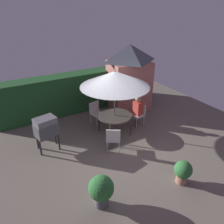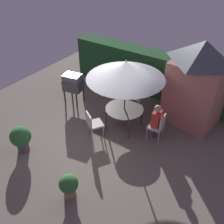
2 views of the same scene
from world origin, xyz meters
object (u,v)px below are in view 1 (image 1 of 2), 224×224
Objects in this scene: potted_plant_by_shed at (183,171)px; potted_plant_by_grill at (101,190)px; patio_umbrella at (115,79)px; chair_toward_hedge at (113,138)px; patio_table at (115,117)px; chair_far_side at (96,111)px; bbq_grill at (46,128)px; chair_near_shed at (139,113)px; person_in_red at (138,107)px; garden_shed at (129,77)px.

potted_plant_by_grill reaches higher than potted_plant_by_shed.
patio_umbrella reaches higher than chair_toward_hedge.
patio_table is 1.41× the size of chair_toward_hedge.
patio_table is at bearing -77.48° from chair_far_side.
patio_umbrella is 2.09× the size of bbq_grill.
bbq_grill reaches higher than potted_plant_by_shed.
bbq_grill is (-2.47, 0.25, -1.33)m from patio_umbrella.
chair_far_side is at bearing 146.05° from chair_near_shed.
person_in_red is at bearing -174.56° from chair_near_shed.
garden_shed is 2.55m from patio_table.
chair_far_side is at bearing 102.52° from patio_umbrella.
patio_umbrella is at bearing -135.83° from garden_shed.
potted_plant_by_shed is at bearing -103.77° from person_in_red.
patio_umbrella is 2.00m from chair_toward_hedge.
chair_far_side is at bearing 65.58° from potted_plant_by_grill.
person_in_red is (-0.62, -1.58, -0.71)m from garden_shed.
chair_far_side is at bearing -163.21° from garden_shed.
chair_far_side is at bearing 79.86° from chair_toward_hedge.
chair_far_side is 1.70m from person_in_red.
patio_table is at bearing 54.06° from potted_plant_by_grill.
chair_toward_hedge is at bearing -148.58° from person_in_red.
patio_table is at bearing -135.83° from garden_shed.
chair_near_shed is (-0.53, -1.57, -0.98)m from garden_shed.
garden_shed reaches higher than patio_umbrella.
patio_umbrella is 2.86× the size of potted_plant_by_grill.
chair_toward_hedge is 2.04m from person_in_red.
potted_plant_by_grill is (0.50, -2.97, -0.34)m from bbq_grill.
patio_umbrella is 2.78× the size of chair_far_side.
chair_near_shed is (1.21, 0.12, -0.20)m from patio_table.
bbq_grill is at bearing -161.07° from garden_shed.
patio_umbrella is 2.78× the size of chair_toward_hedge.
chair_near_shed is at bearing 5.44° from person_in_red.
potted_plant_by_shed is 2.34m from potted_plant_by_grill.
person_in_red is (1.73, 1.06, 0.26)m from chair_toward_hedge.
garden_shed is 2.33× the size of person_in_red.
garden_shed is 4.22× the size of potted_plant_by_shed.
patio_umbrella reaches higher than bbq_grill.
garden_shed is 3.26× the size of chair_toward_hedge.
potted_plant_by_grill is at bearing -80.50° from bbq_grill.
person_in_red reaches higher than potted_plant_by_grill.
chair_near_shed is at bearing 41.74° from potted_plant_by_grill.
garden_shed is 5.16m from potted_plant_by_shed.
bbq_grill reaches higher than potted_plant_by_grill.
patio_umbrella reaches higher than potted_plant_by_grill.
potted_plant_by_grill is (-1.97, -2.72, -1.67)m from patio_umbrella.
patio_umbrella is 1.99× the size of person_in_red.
chair_near_shed reaches higher than potted_plant_by_grill.
bbq_grill is (-2.47, 0.25, 0.13)m from patio_table.
chair_toward_hedge reaches higher than potted_plant_by_shed.
person_in_red is at bearing 31.42° from chair_toward_hedge.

